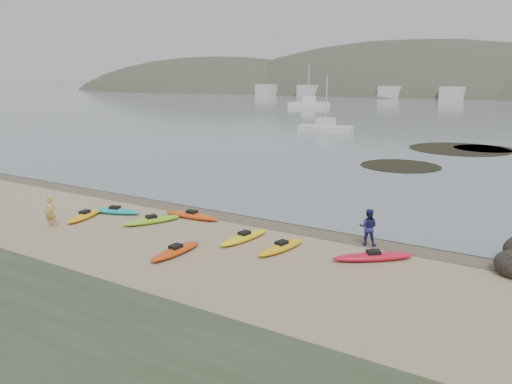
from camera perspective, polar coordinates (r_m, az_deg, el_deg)
The scene contains 7 objects.
ground at distance 27.75m, azimuth 0.00°, elevation -3.02°, with size 600.00×600.00×0.00m, color tan.
wet_sand at distance 27.50m, azimuth -0.33°, elevation -3.16°, with size 60.00×60.00×0.00m, color brown.
kayaks at distance 25.26m, azimuth -6.60°, elevation -4.36°, with size 18.24×6.86×0.34m.
person_west at distance 28.07m, azimuth -22.42°, elevation -2.14°, with size 0.59×0.39×1.62m, color tan.
person_east at distance 23.80m, azimuth 12.70°, elevation -3.93°, with size 0.85×0.66×1.75m, color navy.
kelp_mats at distance 54.71m, azimuth 21.57°, elevation 4.21°, with size 11.37×21.93×0.04m.
moored_boats at distance 100.48m, azimuth 23.65°, elevation 8.09°, with size 103.80×75.76×1.41m.
Camera 1 is at (14.04, -22.62, 7.79)m, focal length 35.00 mm.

